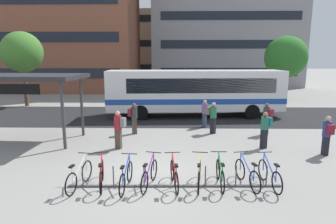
{
  "coord_description": "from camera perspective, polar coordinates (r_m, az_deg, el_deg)",
  "views": [
    {
      "loc": [
        0.91,
        -9.0,
        4.04
      ],
      "look_at": [
        0.65,
        4.37,
        1.45
      ],
      "focal_mm": 29.89,
      "sensor_mm": 36.0,
      "label": 1
    }
  ],
  "objects": [
    {
      "name": "street_tree_1",
      "position": [
        26.53,
        -27.62,
        10.72
      ],
      "size": [
        3.31,
        3.31,
        6.18
      ],
      "color": "brown",
      "rests_on": "ground"
    },
    {
      "name": "street_tree_0",
      "position": [
        29.64,
        22.88,
        10.26
      ],
      "size": [
        3.98,
        3.98,
        6.11
      ],
      "color": "brown",
      "rests_on": "ground"
    },
    {
      "name": "commuter_maroon_pack_4",
      "position": [
        13.42,
        29.7,
        -3.75
      ],
      "size": [
        0.36,
        0.53,
        1.68
      ],
      "rotation": [
        0.0,
        0.0,
        1.52
      ],
      "color": "black",
      "rests_on": "ground"
    },
    {
      "name": "ground",
      "position": [
        9.91,
        -4.34,
        -13.13
      ],
      "size": [
        200.0,
        200.0,
        0.0
      ],
      "primitive_type": "plane",
      "color": "gray"
    },
    {
      "name": "bike_rack",
      "position": [
        9.18,
        1.38,
        -14.5
      ],
      "size": [
        6.79,
        0.23,
        0.7
      ],
      "rotation": [
        0.0,
        0.0,
        0.02
      ],
      "color": "#47474C",
      "rests_on": "ground"
    },
    {
      "name": "parked_bicycle_purple_3",
      "position": [
        9.1,
        -3.8,
        -12.73
      ],
      "size": [
        0.56,
        1.69,
        0.99
      ],
      "rotation": [
        0.0,
        0.0,
        1.36
      ],
      "color": "black",
      "rests_on": "ground"
    },
    {
      "name": "commuter_maroon_pack_5",
      "position": [
        15.08,
        -7.03,
        -0.87
      ],
      "size": [
        0.57,
        0.4,
        1.68
      ],
      "rotation": [
        0.0,
        0.0,
        0.18
      ],
      "color": "#47382D",
      "rests_on": "ground"
    },
    {
      "name": "parked_bicycle_blue_7",
      "position": [
        9.47,
        15.84,
        -12.17
      ],
      "size": [
        0.58,
        1.69,
        0.99
      ],
      "rotation": [
        0.0,
        0.0,
        1.79
      ],
      "color": "black",
      "rests_on": "ground"
    },
    {
      "name": "commuter_olive_pack_2",
      "position": [
        15.24,
        9.11,
        -0.72
      ],
      "size": [
        0.6,
        0.58,
        1.72
      ],
      "rotation": [
        0.0,
        0.0,
        5.56
      ],
      "color": "black",
      "rests_on": "ground"
    },
    {
      "name": "commuter_teal_pack_1",
      "position": [
        16.59,
        7.54,
        0.1
      ],
      "size": [
        0.48,
        0.6,
        1.63
      ],
      "rotation": [
        0.0,
        0.0,
        4.35
      ],
      "color": "#2D3851",
      "rests_on": "ground"
    },
    {
      "name": "commuter_maroon_pack_0",
      "position": [
        15.72,
        19.51,
        -0.88
      ],
      "size": [
        0.57,
        0.6,
        1.71
      ],
      "rotation": [
        0.0,
        0.0,
        2.28
      ],
      "color": "#565660",
      "rests_on": "ground"
    },
    {
      "name": "building_left_wing",
      "position": [
        39.11,
        -19.9,
        15.94
      ],
      "size": [
        17.21,
        10.71,
        15.71
      ],
      "color": "brown",
      "rests_on": "ground"
    },
    {
      "name": "parked_bicycle_green_6",
      "position": [
        9.28,
        10.6,
        -12.44
      ],
      "size": [
        0.52,
        1.72,
        0.99
      ],
      "rotation": [
        0.0,
        0.0,
        1.55
      ],
      "color": "black",
      "rests_on": "ground"
    },
    {
      "name": "commuter_teal_pack_6",
      "position": [
        13.3,
        19.19,
        -2.98
      ],
      "size": [
        0.61,
        0.53,
        1.68
      ],
      "rotation": [
        0.0,
        0.0,
        3.67
      ],
      "color": "black",
      "rests_on": "ground"
    },
    {
      "name": "parked_bicycle_white_0",
      "position": [
        9.43,
        -17.63,
        -12.39
      ],
      "size": [
        0.52,
        1.71,
        0.99
      ],
      "rotation": [
        0.0,
        0.0,
        1.41
      ],
      "color": "black",
      "rests_on": "ground"
    },
    {
      "name": "city_bus",
      "position": [
        19.62,
        5.28,
        4.29
      ],
      "size": [
        12.15,
        3.26,
        3.2
      ],
      "rotation": [
        0.0,
        0.0,
        3.2
      ],
      "color": "white",
      "rests_on": "ground"
    },
    {
      "name": "bus_lane_asphalt",
      "position": [
        19.87,
        -1.53,
        -0.76
      ],
      "size": [
        80.0,
        7.2,
        0.01
      ],
      "primitive_type": "cube",
      "color": "#232326",
      "rests_on": "ground"
    },
    {
      "name": "transit_shelter",
      "position": [
        15.13,
        -27.97,
        5.92
      ],
      "size": [
        5.91,
        3.31,
        3.26
      ],
      "rotation": [
        0.0,
        0.0,
        -0.05
      ],
      "color": "#38383D",
      "rests_on": "ground"
    },
    {
      "name": "commuter_grey_pack_3",
      "position": [
        12.69,
        -10.02,
        -3.05
      ],
      "size": [
        0.58,
        0.43,
        1.74
      ],
      "rotation": [
        0.0,
        0.0,
        2.88
      ],
      "color": "#47382D",
      "rests_on": "ground"
    },
    {
      "name": "parked_bicycle_blue_2",
      "position": [
        9.04,
        -8.54,
        -13.01
      ],
      "size": [
        0.52,
        1.72,
        0.99
      ],
      "rotation": [
        0.0,
        0.0,
        1.5
      ],
      "color": "black",
      "rests_on": "ground"
    },
    {
      "name": "parked_bicycle_blue_8",
      "position": [
        9.64,
        20.01,
        -12.01
      ],
      "size": [
        0.52,
        1.72,
        0.99
      ],
      "rotation": [
        0.0,
        0.0,
        1.68
      ],
      "color": "black",
      "rests_on": "ground"
    },
    {
      "name": "parked_bicycle_yellow_5",
      "position": [
        9.14,
        6.38,
        -12.69
      ],
      "size": [
        0.52,
        1.72,
        0.99
      ],
      "rotation": [
        0.0,
        0.0,
        1.45
      ],
      "color": "black",
      "rests_on": "ground"
    },
    {
      "name": "building_centre_block",
      "position": [
        54.41,
        -2.7,
        13.07
      ],
      "size": [
        14.21,
        12.17,
        12.09
      ],
      "color": "tan",
      "rests_on": "ground"
    },
    {
      "name": "parked_bicycle_red_1",
      "position": [
        9.32,
        -13.39,
        -12.43
      ],
      "size": [
        0.55,
        1.7,
        0.99
      ],
      "rotation": [
        0.0,
        0.0,
        1.77
      ],
      "color": "black",
      "rests_on": "ground"
    },
    {
      "name": "parked_bicycle_red_4",
      "position": [
        9.06,
        1.3,
        -12.82
      ],
      "size": [
        0.52,
        1.71,
        0.99
      ],
      "rotation": [
        0.0,
        0.0,
        1.7
      ],
      "color": "black",
      "rests_on": "ground"
    }
  ]
}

